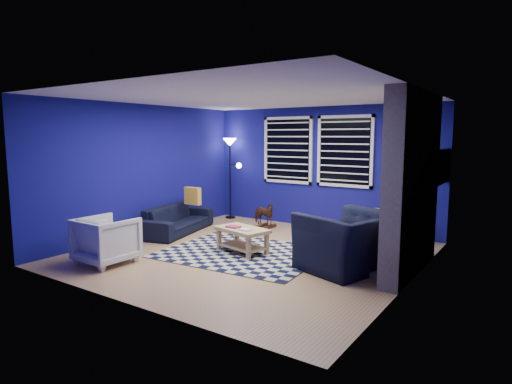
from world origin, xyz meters
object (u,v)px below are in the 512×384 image
sofa (177,219)px  cabinet (391,225)px  tv (442,167)px  armchair_bent (107,240)px  armchair_big (349,242)px  rocking_horse (263,214)px  floor_lamp (231,153)px  coffee_table (242,235)px

sofa → cabinet: bearing=-79.8°
tv → cabinet: 1.40m
armchair_bent → cabinet: armchair_bent is taller
armchair_big → rocking_horse: armchair_big is taller
armchair_big → armchair_bent: (-3.14, -1.72, -0.06)m
armchair_bent → floor_lamp: 4.09m
tv → coffee_table: 3.48m
tv → cabinet: bearing=168.0°
tv → sofa: (-4.55, -1.54, -1.13)m
sofa → floor_lamp: (-0.03, 1.79, 1.25)m
sofa → floor_lamp: bearing=-13.7°
armchair_big → rocking_horse: 2.99m
armchair_bent → cabinet: 4.92m
tv → floor_lamp: bearing=176.9°
armchair_bent → sofa: bearing=-73.6°
sofa → armchair_bent: (0.59, -2.09, 0.09)m
floor_lamp → coffee_table: bearing=-49.1°
tv → floor_lamp: (-4.58, 0.25, 0.12)m
sofa → armchair_bent: 2.17m
sofa → coffee_table: size_ratio=1.90×
tv → cabinet: (-0.83, 0.18, -1.11)m
sofa → cabinet: cabinet is taller
armchair_big → cabinet: (-0.02, 2.09, -0.13)m
armchair_big → armchair_bent: armchair_big is taller
tv → armchair_big: (-0.81, -1.91, -0.99)m
armchair_big → coffee_table: size_ratio=1.31×
tv → sofa: bearing=-161.3°
sofa → armchair_big: (3.74, -0.37, 0.14)m
armchair_big → rocking_horse: size_ratio=2.24×
coffee_table → floor_lamp: bearing=130.9°
armchair_bent → rocking_horse: 3.40m
sofa → cabinet: (3.71, 1.72, 0.02)m
tv → armchair_big: size_ratio=0.79×
tv → rocking_horse: (-3.33, -0.29, -1.09)m
armchair_big → cabinet: bearing=-161.0°
armchair_big → rocking_horse: bearing=-104.4°
sofa → tv: bearing=-85.9°
rocking_horse → floor_lamp: bearing=73.8°
armchair_bent → coffee_table: 2.09m
sofa → armchair_bent: size_ratio=2.36×
armchair_bent → floor_lamp: size_ratio=0.42×
armchair_bent → rocking_horse: (0.62, 3.34, -0.05)m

